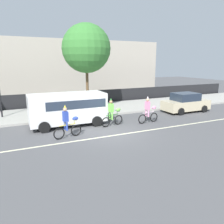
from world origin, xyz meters
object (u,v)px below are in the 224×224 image
(parade_cyclist_lime, at_px, (112,114))
(parked_car_beige, at_px, (186,103))
(parade_cyclist_cobalt, at_px, (68,123))
(parked_van_white, at_px, (69,107))
(parade_cyclist_pink, at_px, (149,111))

(parade_cyclist_lime, height_order, parked_car_beige, parade_cyclist_lime)
(parade_cyclist_cobalt, xyz_separation_m, parked_van_white, (0.66, 2.45, 0.44))
(parade_cyclist_lime, bearing_deg, parked_van_white, 152.87)
(parade_cyclist_pink, bearing_deg, parade_cyclist_lime, 172.67)
(parade_cyclist_cobalt, bearing_deg, parked_car_beige, 12.62)
(parade_cyclist_cobalt, relative_size, parked_car_beige, 0.47)
(parade_cyclist_pink, distance_m, parked_van_white, 5.55)
(parked_van_white, height_order, parked_car_beige, parked_van_white)
(parked_van_white, xyz_separation_m, parked_car_beige, (10.17, -0.02, -0.50))
(parked_car_beige, bearing_deg, parade_cyclist_lime, -170.09)
(parade_cyclist_pink, xyz_separation_m, parked_van_white, (-5.27, 1.68, 0.44))
(parked_car_beige, bearing_deg, parade_cyclist_cobalt, -167.38)
(parade_cyclist_cobalt, relative_size, parked_van_white, 0.38)
(parade_cyclist_lime, bearing_deg, parade_cyclist_pink, -7.33)
(parade_cyclist_cobalt, xyz_separation_m, parade_cyclist_lime, (3.27, 1.10, 0.00))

